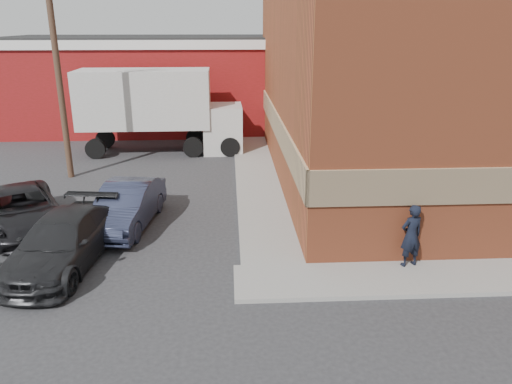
# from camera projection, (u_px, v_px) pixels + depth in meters

# --- Properties ---
(ground) EXTENTS (90.00, 90.00, 0.00)m
(ground) POSITION_uv_depth(u_px,v_px,m) (252.00, 269.00, 13.71)
(ground) COLOR #28282B
(ground) RESTS_ON ground
(brick_building) EXTENTS (14.25, 18.25, 9.36)m
(brick_building) POSITION_uv_depth(u_px,v_px,m) (441.00, 65.00, 21.14)
(brick_building) COLOR #A84B2B
(brick_building) RESTS_ON ground
(sidewalk_west) EXTENTS (1.80, 18.00, 0.12)m
(sidewalk_west) POSITION_uv_depth(u_px,v_px,m) (256.00, 173.00, 22.23)
(sidewalk_west) COLOR gray
(sidewalk_west) RESTS_ON ground
(warehouse) EXTENTS (16.30, 8.30, 5.60)m
(warehouse) POSITION_uv_depth(u_px,v_px,m) (142.00, 82.00, 31.38)
(warehouse) COLOR maroon
(warehouse) RESTS_ON ground
(utility_pole) EXTENTS (2.00, 0.26, 9.00)m
(utility_pole) POSITION_uv_depth(u_px,v_px,m) (57.00, 65.00, 20.29)
(utility_pole) COLOR #4C3426
(utility_pole) RESTS_ON ground
(man) EXTENTS (0.74, 0.59, 1.76)m
(man) POSITION_uv_depth(u_px,v_px,m) (411.00, 236.00, 13.38)
(man) COLOR black
(man) RESTS_ON sidewalk_south
(sedan) EXTENTS (2.11, 4.55, 1.44)m
(sedan) POSITION_uv_depth(u_px,v_px,m) (127.00, 206.00, 16.34)
(sedan) COLOR #2C314A
(sedan) RESTS_ON ground
(suv_a) EXTENTS (4.35, 5.41, 1.37)m
(suv_a) POSITION_uv_depth(u_px,v_px,m) (22.00, 210.00, 16.08)
(suv_a) COLOR black
(suv_a) RESTS_ON ground
(suv_b) EXTENTS (2.57, 5.06, 1.41)m
(suv_b) POSITION_uv_depth(u_px,v_px,m) (62.00, 242.00, 13.69)
(suv_b) COLOR black
(suv_b) RESTS_ON ground
(box_truck) EXTENTS (8.52, 2.70, 4.19)m
(box_truck) POSITION_uv_depth(u_px,v_px,m) (161.00, 106.00, 25.20)
(box_truck) COLOR beige
(box_truck) RESTS_ON ground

